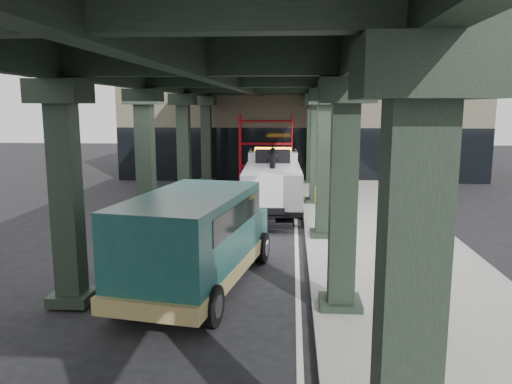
% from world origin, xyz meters
% --- Properties ---
extents(ground, '(90.00, 90.00, 0.00)m').
position_xyz_m(ground, '(0.00, 0.00, 0.00)').
color(ground, black).
rests_on(ground, ground).
extents(sidewalk, '(5.00, 40.00, 0.15)m').
position_xyz_m(sidewalk, '(4.50, 2.00, 0.07)').
color(sidewalk, gray).
rests_on(sidewalk, ground).
extents(lane_stripe, '(0.12, 38.00, 0.01)m').
position_xyz_m(lane_stripe, '(1.70, 2.00, 0.01)').
color(lane_stripe, silver).
rests_on(lane_stripe, ground).
extents(viaduct, '(7.40, 32.00, 6.40)m').
position_xyz_m(viaduct, '(-0.40, 2.00, 5.46)').
color(viaduct, black).
rests_on(viaduct, ground).
extents(building, '(22.00, 10.00, 8.00)m').
position_xyz_m(building, '(2.00, 20.00, 4.00)').
color(building, '#C6B793').
rests_on(building, ground).
extents(scaffolding, '(3.08, 0.88, 4.00)m').
position_xyz_m(scaffolding, '(0.00, 14.64, 2.11)').
color(scaffolding, red).
rests_on(scaffolding, ground).
extents(tow_truck, '(2.63, 8.18, 2.66)m').
position_xyz_m(tow_truck, '(0.67, 7.41, 1.30)').
color(tow_truck, black).
rests_on(tow_truck, ground).
extents(towed_van, '(3.26, 6.26, 2.42)m').
position_xyz_m(towed_van, '(-0.78, -2.84, 1.30)').
color(towed_van, '#113D3A').
rests_on(towed_van, ground).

